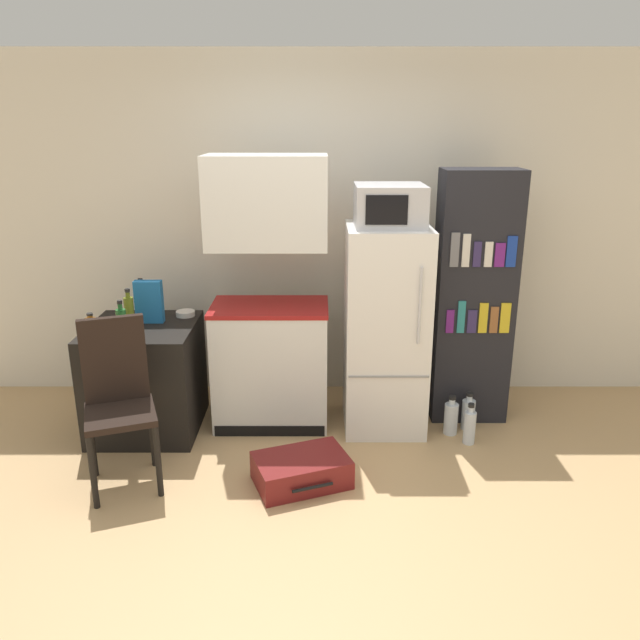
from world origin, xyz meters
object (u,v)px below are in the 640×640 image
(cereal_box, at_px, (147,302))
(water_bottle_front, at_px, (468,426))
(bookshelf, at_px, (471,299))
(chair, at_px, (115,390))
(microwave, at_px, (388,205))
(kitchen_hutch, at_px, (268,307))
(bottle_blue_soda, at_px, (140,300))
(bottle_amber_beer, at_px, (89,327))
(bottle_olive_oil, at_px, (127,312))
(refrigerator, at_px, (383,329))
(bowl, at_px, (183,314))
(water_bottle_middle, at_px, (449,418))
(water_bottle_back, at_px, (466,413))
(side_table, at_px, (144,378))
(bottle_green_tall, at_px, (120,325))
(suitcase_large_flat, at_px, (300,470))

(cereal_box, xyz_separation_m, water_bottle_front, (2.23, -0.32, -0.81))
(bookshelf, height_order, chair, bookshelf)
(microwave, xyz_separation_m, chair, (-1.68, -0.74, -1.00))
(kitchen_hutch, relative_size, bottle_blue_soda, 6.96)
(microwave, relative_size, bottle_amber_beer, 2.85)
(kitchen_hutch, height_order, water_bottle_front, kitchen_hutch)
(kitchen_hutch, height_order, bottle_olive_oil, kitchen_hutch)
(microwave, distance_m, bookshelf, 0.95)
(refrigerator, bearing_deg, bottle_blue_soda, 174.35)
(bowl, bearing_deg, water_bottle_front, -12.94)
(bottle_olive_oil, height_order, water_bottle_middle, bottle_olive_oil)
(bottle_blue_soda, bearing_deg, water_bottle_front, -11.67)
(bowl, xyz_separation_m, chair, (-0.24, -0.89, -0.20))
(microwave, relative_size, chair, 0.45)
(refrigerator, xyz_separation_m, water_bottle_front, (0.57, -0.31, -0.61))
(bottle_amber_beer, relative_size, water_bottle_back, 0.57)
(side_table, bearing_deg, refrigerator, 2.35)
(side_table, height_order, bowl, bowl)
(bottle_blue_soda, distance_m, bottle_green_tall, 0.56)
(microwave, xyz_separation_m, bowl, (-1.44, 0.16, -0.80))
(refrigerator, xyz_separation_m, chair, (-1.68, -0.74, -0.13))
(bottle_olive_oil, xyz_separation_m, bowl, (0.32, 0.29, -0.10))
(bottle_blue_soda, xyz_separation_m, chair, (0.07, -0.91, -0.30))
(side_table, distance_m, water_bottle_middle, 2.19)
(bottle_olive_oil, bearing_deg, chair, -82.75)
(bottle_amber_beer, distance_m, bottle_blue_soda, 0.52)
(bottle_olive_oil, distance_m, bottle_blue_soda, 0.30)
(microwave, bearing_deg, side_table, -177.70)
(bottle_amber_beer, bearing_deg, chair, -57.21)
(bottle_blue_soda, bearing_deg, bookshelf, -0.70)
(bottle_olive_oil, bearing_deg, microwave, 4.19)
(bottle_blue_soda, distance_m, water_bottle_back, 2.50)
(water_bottle_middle, bearing_deg, kitchen_hutch, 170.61)
(bottle_green_tall, xyz_separation_m, cereal_box, (0.07, 0.40, 0.03))
(refrigerator, relative_size, microwave, 3.18)
(bottle_amber_beer, relative_size, bottle_blue_soda, 0.58)
(refrigerator, xyz_separation_m, suitcase_large_flat, (-0.58, -0.81, -0.64))
(bottle_olive_oil, distance_m, cereal_box, 0.18)
(side_table, height_order, bottle_amber_beer, bottle_amber_beer)
(bottle_olive_oil, bearing_deg, bottle_green_tall, -84.12)
(bookshelf, distance_m, cereal_box, 2.30)
(bookshelf, bearing_deg, water_bottle_back, -97.84)
(refrigerator, distance_m, water_bottle_front, 0.89)
(bottle_amber_beer, relative_size, suitcase_large_flat, 0.25)
(cereal_box, bearing_deg, water_bottle_front, -8.17)
(chair, distance_m, water_bottle_front, 2.34)
(microwave, height_order, suitcase_large_flat, microwave)
(side_table, relative_size, suitcase_large_flat, 1.20)
(cereal_box, distance_m, water_bottle_middle, 2.28)
(bottle_amber_beer, bearing_deg, cereal_box, 45.39)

